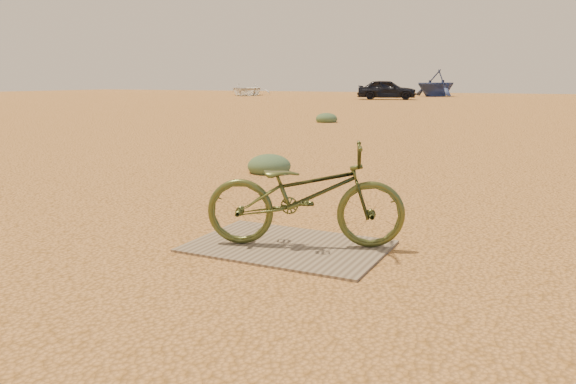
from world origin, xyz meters
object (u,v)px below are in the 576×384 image
at_px(bicycle, 305,195).
at_px(boat_near_left, 246,89).
at_px(car, 387,90).
at_px(plywood_board, 288,246).
at_px(boat_far_left, 436,83).

distance_m(bicycle, boat_near_left, 47.97).
bearing_deg(car, plywood_board, -179.14).
relative_size(plywood_board, bicycle, 0.98).
bearing_deg(plywood_board, boat_far_left, 100.25).
height_order(car, boat_far_left, boat_far_left).
xyz_separation_m(boat_near_left, boat_far_left, (16.40, 4.28, 0.60)).
xyz_separation_m(plywood_board, bicycle, (0.13, 0.07, 0.46)).
distance_m(bicycle, car, 37.60).
relative_size(plywood_board, boat_far_left, 0.38).
height_order(bicycle, boat_far_left, boat_far_left).
distance_m(boat_near_left, boat_far_left, 16.96).
bearing_deg(boat_near_left, car, -35.52).
distance_m(plywood_board, car, 37.64).
xyz_separation_m(car, boat_near_left, (-14.75, 4.84, -0.17)).
bearing_deg(boat_far_left, car, -70.13).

